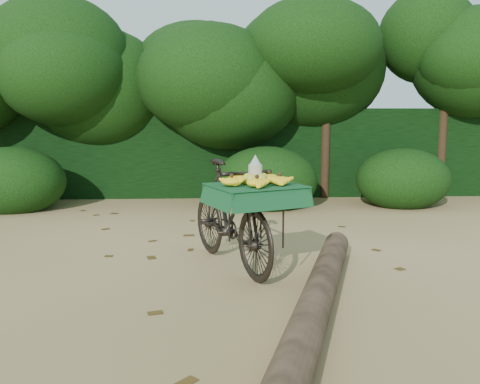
{
  "coord_description": "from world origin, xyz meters",
  "views": [
    {
      "loc": [
        0.56,
        -4.73,
        1.64
      ],
      "look_at": [
        0.83,
        0.5,
        0.86
      ],
      "focal_mm": 38.0,
      "sensor_mm": 36.0,
      "label": 1
    }
  ],
  "objects": [
    {
      "name": "ground",
      "position": [
        0.0,
        0.0,
        0.0
      ],
      "size": [
        80.0,
        80.0,
        0.0
      ],
      "primitive_type": "plane",
      "color": "tan",
      "rests_on": "ground"
    },
    {
      "name": "vendor_bicycle",
      "position": [
        0.74,
        0.67,
        0.6
      ],
      "size": [
        1.39,
        2.04,
        1.18
      ],
      "rotation": [
        0.0,
        0.0,
        0.4
      ],
      "color": "black",
      "rests_on": "ground"
    },
    {
      "name": "fallen_log",
      "position": [
        1.42,
        -0.7,
        0.14
      ],
      "size": [
        1.47,
        3.72,
        0.28
      ],
      "primitive_type": "cylinder",
      "rotation": [
        1.57,
        0.0,
        -0.32
      ],
      "color": "brown",
      "rests_on": "ground"
    },
    {
      "name": "hedge_backdrop",
      "position": [
        0.0,
        6.3,
        0.9
      ],
      "size": [
        26.0,
        1.8,
        1.8
      ],
      "primitive_type": "cube",
      "color": "black",
      "rests_on": "ground"
    },
    {
      "name": "tree_row",
      "position": [
        -0.65,
        5.5,
        2.0
      ],
      "size": [
        14.5,
        2.0,
        4.0
      ],
      "primitive_type": null,
      "color": "black",
      "rests_on": "ground"
    },
    {
      "name": "bush_clumps",
      "position": [
        0.5,
        4.3,
        0.45
      ],
      "size": [
        8.8,
        1.7,
        0.9
      ],
      "primitive_type": null,
      "color": "black",
      "rests_on": "ground"
    },
    {
      "name": "leaf_litter",
      "position": [
        0.0,
        0.65,
        0.01
      ],
      "size": [
        7.0,
        7.3,
        0.01
      ],
      "primitive_type": null,
      "color": "#473413",
      "rests_on": "ground"
    }
  ]
}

